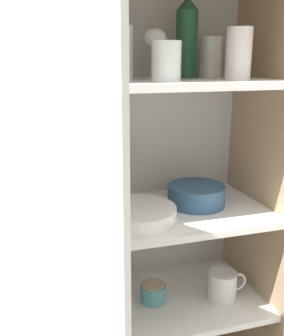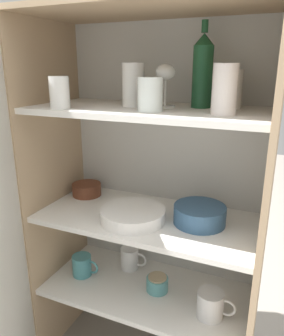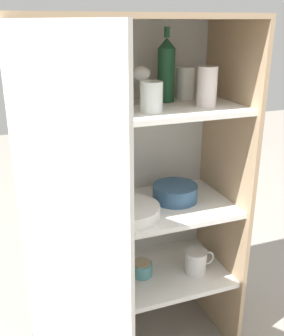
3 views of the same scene
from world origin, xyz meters
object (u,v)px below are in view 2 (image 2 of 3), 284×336
object	(u,v)px
wine_bottle	(203,71)
plate_stack_white	(133,215)
mixing_bowl_large	(200,214)
coffee_mug_primary	(130,258)
serving_bowl_small	(87,189)
storage_jar	(157,283)

from	to	relation	value
wine_bottle	plate_stack_white	xyz separation A→B (m)	(-0.19, -0.13, -0.49)
wine_bottle	mixing_bowl_large	size ratio (longest dim) A/B	1.48
mixing_bowl_large	coffee_mug_primary	size ratio (longest dim) A/B	1.54
serving_bowl_small	coffee_mug_primary	size ratio (longest dim) A/B	1.04
plate_stack_white	storage_jar	world-z (taller)	plate_stack_white
plate_stack_white	serving_bowl_small	distance (m)	0.32
mixing_bowl_large	serving_bowl_small	world-z (taller)	mixing_bowl_large
mixing_bowl_large	coffee_mug_primary	world-z (taller)	mixing_bowl_large
serving_bowl_small	coffee_mug_primary	world-z (taller)	serving_bowl_small
plate_stack_white	coffee_mug_primary	distance (m)	0.34
wine_bottle	plate_stack_white	bearing A→B (deg)	-147.05
storage_jar	coffee_mug_primary	bearing A→B (deg)	150.36
coffee_mug_primary	storage_jar	size ratio (longest dim) A/B	1.37
wine_bottle	serving_bowl_small	bearing A→B (deg)	177.99
mixing_bowl_large	storage_jar	bearing A→B (deg)	-174.63
plate_stack_white	mixing_bowl_large	distance (m)	0.24
mixing_bowl_large	storage_jar	distance (m)	0.35
mixing_bowl_large	plate_stack_white	bearing A→B (deg)	-161.29
mixing_bowl_large	serving_bowl_small	size ratio (longest dim) A/B	1.48
storage_jar	serving_bowl_small	bearing A→B (deg)	167.25
wine_bottle	storage_jar	bearing A→B (deg)	-151.77
plate_stack_white	storage_jar	size ratio (longest dim) A/B	2.70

